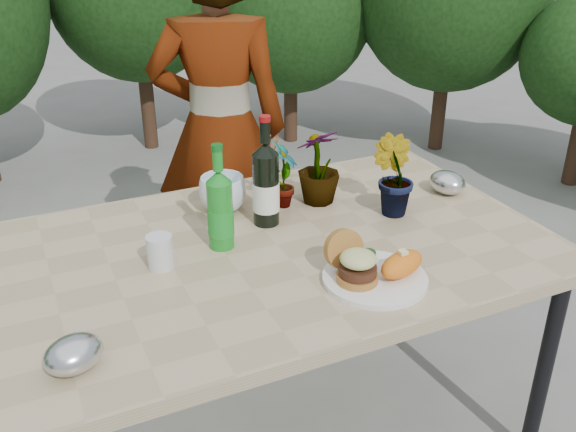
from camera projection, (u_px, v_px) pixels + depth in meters
name	position (u px, v px, depth m)	size (l,w,h in m)	color
patio_table	(277.00, 261.00, 1.91)	(1.60, 1.00, 0.75)	tan
shrub_hedge	(186.00, 32.00, 3.07)	(6.89, 5.05, 1.88)	#382316
dinner_plate	(375.00, 279.00, 1.70)	(0.28, 0.28, 0.01)	white
burger_stack	(354.00, 263.00, 1.67)	(0.11, 0.16, 0.11)	#B7722D
sweet_potato	(402.00, 264.00, 1.69)	(0.15, 0.08, 0.06)	orange
grilled_veg	(363.00, 255.00, 1.77)	(0.08, 0.05, 0.03)	olive
wine_bottle	(266.00, 185.00, 1.95)	(0.08, 0.08, 0.35)	black
sparkling_water	(220.00, 211.00, 1.82)	(0.08, 0.08, 0.31)	#178220
plastic_cup	(160.00, 252.00, 1.75)	(0.07, 0.07, 0.10)	silver
seedling_left	(284.00, 174.00, 2.06)	(0.12, 0.08, 0.23)	#25581E
seedling_mid	(393.00, 176.00, 2.02)	(0.14, 0.11, 0.25)	#2A541C
seedling_right	(319.00, 166.00, 2.09)	(0.14, 0.14, 0.25)	#2B591E
blue_bowl	(223.00, 194.00, 2.06)	(0.15, 0.15, 0.12)	white
foil_packet_left	(74.00, 354.00, 1.37)	(0.13, 0.11, 0.08)	#B9BBC0
foil_packet_right	(447.00, 182.00, 2.20)	(0.13, 0.11, 0.08)	silver
person	(220.00, 130.00, 2.69)	(0.57, 0.38, 1.57)	#936749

